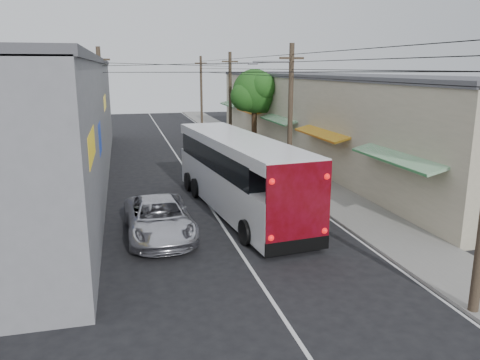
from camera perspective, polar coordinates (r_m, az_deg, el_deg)
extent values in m
plane|color=black|center=(14.19, 4.04, -14.65)|extent=(120.00, 120.00, 0.00)
cube|color=slate|center=(34.19, 3.98, 2.32)|extent=(3.00, 80.00, 0.12)
cube|color=beige|center=(37.22, 9.75, 7.65)|extent=(6.00, 40.00, 6.00)
cube|color=#4C4C51|center=(37.04, 9.94, 12.42)|extent=(6.20, 40.00, 0.30)
cube|color=#1C7E32|center=(21.68, 18.75, 2.73)|extent=(1.39, 6.00, 0.46)
cube|color=orange|center=(28.63, 10.11, 5.71)|extent=(1.39, 6.00, 0.46)
cube|color=#1C7E32|center=(36.02, 4.89, 7.44)|extent=(1.39, 6.00, 0.46)
cube|color=orange|center=(43.63, 1.44, 8.55)|extent=(1.39, 6.00, 0.46)
cube|color=#1C7E32|center=(51.35, -0.99, 9.30)|extent=(1.39, 6.00, 0.46)
cube|color=gray|center=(30.37, -22.78, 6.45)|extent=(7.00, 36.00, 7.00)
cube|color=#4C4C51|center=(30.20, -23.41, 13.23)|extent=(7.20, 36.00, 0.30)
cube|color=yellow|center=(16.09, -17.81, 3.97)|extent=(0.12, 3.50, 1.00)
cube|color=#1433A5|center=(22.10, -16.84, 4.91)|extent=(0.12, 2.20, 1.40)
cube|color=yellow|center=(31.95, -16.25, 9.07)|extent=(0.12, 4.00, 0.90)
cylinder|color=#473828|center=(26.64, 6.14, 7.66)|extent=(0.28, 0.28, 8.00)
cube|color=#473828|center=(26.51, 6.32, 14.55)|extent=(1.40, 0.12, 0.12)
cylinder|color=#473828|center=(41.00, -1.20, 9.77)|extent=(0.28, 0.28, 8.00)
cube|color=#473828|center=(40.91, -1.23, 14.25)|extent=(1.40, 0.12, 0.12)
cylinder|color=#473828|center=(55.69, -4.74, 10.72)|extent=(0.28, 0.28, 8.00)
cube|color=#473828|center=(55.63, -4.81, 14.02)|extent=(1.40, 0.12, 0.12)
cylinder|color=#473828|center=(32.00, -16.46, 8.16)|extent=(0.28, 0.28, 8.00)
cube|color=#473828|center=(31.89, -16.85, 13.89)|extent=(1.40, 0.12, 0.12)
cylinder|color=#59595E|center=(26.15, 3.98, 14.18)|extent=(2.20, 0.10, 0.10)
cube|color=#59595E|center=(25.83, 1.58, 13.99)|extent=(0.50, 0.18, 0.12)
cylinder|color=#3F2B19|center=(39.65, 1.74, 6.73)|extent=(0.44, 0.44, 4.00)
sphere|color=#195316|center=(39.41, 1.76, 10.78)|extent=(3.60, 3.60, 3.60)
sphere|color=#195316|center=(40.31, 2.91, 9.97)|extent=(2.60, 2.60, 2.60)
sphere|color=#195316|center=(38.81, 0.63, 10.15)|extent=(2.40, 2.40, 2.40)
sphere|color=#195316|center=(38.55, 2.77, 11.30)|extent=(2.20, 2.20, 2.20)
sphere|color=#195316|center=(40.19, 0.99, 11.12)|extent=(2.00, 2.00, 2.00)
cube|color=white|center=(22.20, -0.19, -0.88)|extent=(3.86, 12.39, 1.93)
cube|color=black|center=(22.35, -0.65, 2.96)|extent=(3.66, 10.38, 1.02)
cube|color=white|center=(21.76, -0.19, 4.57)|extent=(3.86, 12.39, 0.51)
cube|color=maroon|center=(16.57, 7.17, -2.92)|extent=(2.51, 0.36, 2.95)
cube|color=black|center=(17.08, 7.01, -7.99)|extent=(2.53, 0.38, 0.51)
sphere|color=red|center=(16.46, 3.78, -7.06)|extent=(0.22, 0.22, 0.22)
sphere|color=red|center=(17.39, 10.24, -6.10)|extent=(0.22, 0.22, 0.22)
sphere|color=red|center=(15.86, 3.90, -0.17)|extent=(0.22, 0.22, 0.22)
sphere|color=red|center=(16.83, 10.53, 0.43)|extent=(0.22, 0.22, 0.22)
cylinder|color=black|center=(18.15, 0.73, -6.40)|extent=(0.41, 1.04, 1.02)
cylinder|color=black|center=(19.16, 7.86, -5.43)|extent=(0.41, 1.04, 1.02)
cylinder|color=black|center=(24.80, -5.39, -0.97)|extent=(0.41, 1.04, 1.02)
cylinder|color=black|center=(25.56, 0.11, -0.47)|extent=(0.41, 1.04, 1.02)
cylinder|color=black|center=(26.24, -6.26, -0.18)|extent=(0.41, 1.04, 1.02)
cylinder|color=black|center=(26.95, -1.03, 0.26)|extent=(0.41, 1.04, 1.02)
imported|color=silver|center=(19.22, -9.84, -4.62)|extent=(2.72, 5.63, 1.54)
imported|color=#9B9CA3|center=(28.98, 1.73, 1.86)|extent=(2.82, 5.92, 1.66)
imported|color=#25252A|center=(39.10, -2.52, 4.84)|extent=(2.37, 4.81, 1.58)
imported|color=black|center=(40.26, -1.69, 4.91)|extent=(1.86, 4.13, 1.31)
imported|color=pink|center=(28.94, 8.85, 1.72)|extent=(0.60, 0.47, 1.46)
imported|color=#889DC7|center=(29.15, 7.21, 1.96)|extent=(0.85, 0.71, 1.55)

